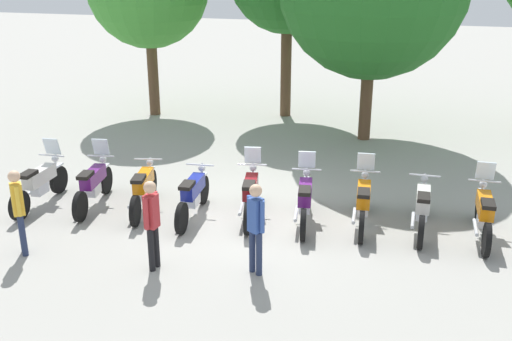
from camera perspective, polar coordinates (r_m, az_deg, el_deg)
The scene contains 13 objects.
ground_plane at distance 12.50m, azimuth -0.64°, elevation -4.63°, with size 80.00×80.00×0.00m, color #9E9B93.
motorcycle_0 at distance 13.83m, azimuth -20.07°, elevation -1.12°, with size 0.62×2.19×1.37m.
motorcycle_1 at distance 13.43m, azimuth -15.38°, elevation -1.22°, with size 0.65×2.17×1.37m.
motorcycle_2 at distance 12.96m, azimuth -10.77°, elevation -1.67°, with size 0.74×2.15×0.99m.
motorcycle_3 at distance 12.46m, azimuth -6.09°, elevation -2.32°, with size 0.62×2.19×0.99m.
motorcycle_4 at distance 12.40m, azimuth -0.55°, elevation -2.24°, with size 0.70×2.16×1.37m.
motorcycle_5 at distance 12.16m, azimuth 4.72°, elevation -2.77°, with size 0.64×2.18×1.37m.
motorcycle_6 at distance 12.21m, azimuth 10.27°, elevation -2.95°, with size 0.62×2.19×1.37m.
motorcycle_7 at distance 12.25m, azimuth 15.71°, elevation -3.39°, with size 0.62×2.19×0.99m.
motorcycle_8 at distance 12.33m, azimuth 21.08°, elevation -3.80°, with size 0.62×2.19×1.37m.
person_0 at distance 10.34m, azimuth -10.00°, elevation -4.60°, with size 0.24×0.41×1.65m.
person_1 at distance 11.52m, azimuth -21.90°, elevation -3.22°, with size 0.33×0.35×1.63m.
person_2 at distance 10.03m, azimuth -0.03°, elevation -5.04°, with size 0.39×0.30×1.65m.
Camera 1 is at (3.29, -10.89, 5.19)m, focal length 41.56 mm.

